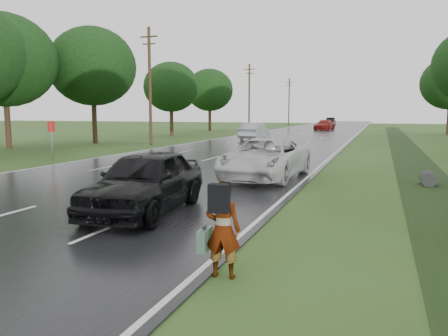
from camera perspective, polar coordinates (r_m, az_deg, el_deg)
road at (r=54.58m, az=9.58°, el=4.23°), size 14.00×180.00×0.04m
edge_stripe_east at (r=53.80m, az=16.69°, el=4.01°), size 0.12×180.00×0.01m
edge_stripe_west at (r=56.17m, az=2.77°, el=4.44°), size 0.12×180.00×0.01m
center_line at (r=54.58m, az=9.58°, el=4.26°), size 0.12×180.00×0.01m
drainage_ditch at (r=27.55m, az=23.47°, el=0.85°), size 2.20×120.00×0.56m
road_sign at (r=27.54m, az=-21.62°, el=4.29°), size 0.50×0.06×2.30m
utility_pole_mid at (r=38.65m, az=-9.66°, el=10.69°), size 1.60×0.26×10.00m
utility_pole_far at (r=66.43m, az=3.31°, el=9.32°), size 1.60×0.26×10.00m
utility_pole_distant at (r=95.56m, az=8.49°, el=8.63°), size 1.60×0.26×10.00m
tree_west_c at (r=41.92m, az=-16.80°, el=12.57°), size 7.80×7.80×10.43m
tree_west_d at (r=53.38m, az=-6.93°, el=10.45°), size 6.60×6.60×8.80m
tree_west_e at (r=38.63m, az=-26.83°, el=12.46°), size 8.00×8.00×10.44m
tree_west_f at (r=66.41m, az=-1.89°, el=10.14°), size 7.00×7.00×9.29m
pedestrian at (r=7.53m, az=-0.32°, el=-7.88°), size 0.79×0.66×1.69m
white_pickup at (r=18.77m, az=5.45°, el=1.28°), size 3.14×6.23×1.69m
dark_sedan at (r=12.46m, az=-10.23°, el=-1.70°), size 2.51×5.32×1.76m
silver_sedan at (r=44.76m, az=4.00°, el=4.82°), size 1.88×5.35×1.76m
far_car_red at (r=70.88m, az=12.99°, el=5.50°), size 3.08×5.82×1.61m
far_car_dark at (r=101.07m, az=13.80°, el=5.97°), size 1.75×5.00×1.65m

